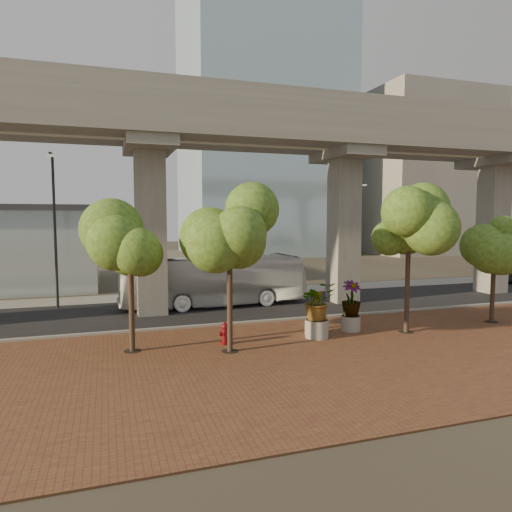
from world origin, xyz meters
name	(u,v)px	position (x,y,z in m)	size (l,w,h in m)	color
ground	(265,314)	(0.00, 0.00, 0.00)	(160.00, 160.00, 0.00)	#3A332A
brick_plaza	(332,354)	(0.00, -8.00, 0.03)	(70.00, 13.00, 0.06)	brown
asphalt_road	(254,307)	(0.00, 2.00, 0.02)	(90.00, 8.00, 0.04)	black
curb_strip	(277,321)	(0.00, -2.00, 0.08)	(70.00, 0.25, 0.16)	gray
far_sidewalk	(230,293)	(0.00, 7.50, 0.03)	(90.00, 3.00, 0.06)	gray
transit_viaduct	(254,186)	(0.00, 2.00, 7.29)	(72.00, 5.60, 12.40)	gray
midrise_block	(420,175)	(38.00, 36.00, 12.00)	(18.00, 16.00, 24.00)	gray
transit_bus	(214,281)	(-2.18, 3.11, 1.57)	(2.65, 11.28, 3.14)	white
fire_hydrant	(225,333)	(-3.66, -5.35, 0.52)	(0.48, 0.43, 0.96)	#660B0F
planter_front	(317,304)	(0.50, -5.62, 1.59)	(2.29, 2.29, 2.52)	#A8A498
planter_right	(351,301)	(2.58, -4.97, 1.50)	(2.22, 2.22, 2.37)	#9C958D
planter_left	(314,308)	(0.63, -5.03, 1.29)	(1.85, 1.85, 2.03)	gray
street_tree_far_west	(130,245)	(-7.45, -5.18, 4.32)	(3.80, 3.80, 6.00)	#413025
street_tree_near_west	(229,232)	(-3.73, -6.44, 4.83)	(3.76, 3.76, 6.50)	#413025
street_tree_near_east	(409,227)	(4.91, -6.03, 4.97)	(3.85, 3.85, 6.68)	#413025
street_tree_far_east	(495,245)	(10.36, -5.65, 4.02)	(3.37, 3.37, 5.51)	#413025
streetlamp_west	(54,220)	(-11.20, 5.38, 5.26)	(0.45, 1.31, 9.02)	#29292E
streetlamp_east	(357,228)	(9.66, 6.61, 4.61)	(0.39, 1.14, 7.90)	#2A2B2F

